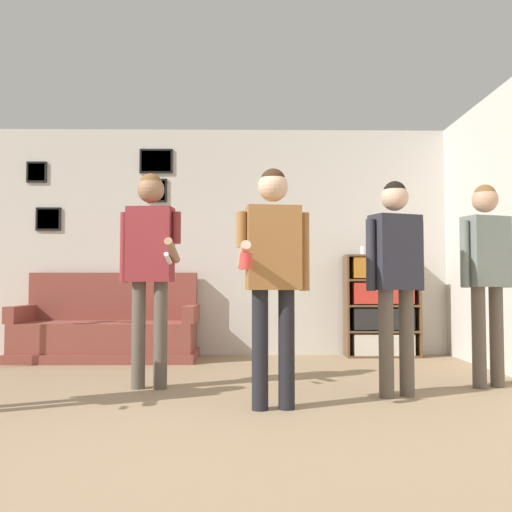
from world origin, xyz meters
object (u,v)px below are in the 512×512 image
object	(u,v)px
person_watcher_holding_cup	(273,261)
drinking_cup	(364,251)
couch	(108,331)
person_player_foreground_center	(150,254)
bookshelf	(382,306)
person_spectator_near_bookshelf	(395,264)
person_spectator_far_right	(486,262)

from	to	relation	value
person_watcher_holding_cup	drinking_cup	distance (m)	3.02
couch	person_player_foreground_center	size ratio (longest dim) A/B	1.15
person_player_foreground_center	person_watcher_holding_cup	distance (m)	1.24
bookshelf	person_watcher_holding_cup	distance (m)	3.12
couch	bookshelf	size ratio (longest dim) A/B	1.69
person_spectator_near_bookshelf	drinking_cup	bearing A→B (deg)	84.14
person_watcher_holding_cup	drinking_cup	world-z (taller)	person_watcher_holding_cup
person_player_foreground_center	couch	bearing A→B (deg)	113.19
couch	person_spectator_near_bookshelf	xyz separation A→B (m)	(2.67, -2.16, 0.67)
person_player_foreground_center	person_watcher_holding_cup	bearing A→B (deg)	-38.82
person_watcher_holding_cup	bookshelf	bearing A→B (deg)	63.44
person_spectator_far_right	drinking_cup	bearing A→B (deg)	106.97
person_player_foreground_center	person_spectator_far_right	xyz separation A→B (m)	(2.74, 0.02, -0.06)
person_player_foreground_center	person_spectator_near_bookshelf	size ratio (longest dim) A/B	1.08
person_spectator_near_bookshelf	person_spectator_far_right	bearing A→B (deg)	23.81
person_player_foreground_center	drinking_cup	distance (m)	2.93
person_player_foreground_center	person_spectator_far_right	distance (m)	2.74
bookshelf	person_spectator_near_bookshelf	distance (m)	2.42
person_spectator_near_bookshelf	person_spectator_far_right	distance (m)	0.92
bookshelf	couch	bearing A→B (deg)	-176.54
person_player_foreground_center	person_spectator_near_bookshelf	xyz separation A→B (m)	(1.90, -0.35, -0.09)
bookshelf	person_watcher_holding_cup	world-z (taller)	person_watcher_holding_cup
person_spectator_far_right	person_player_foreground_center	bearing A→B (deg)	-179.59
drinking_cup	person_watcher_holding_cup	bearing A→B (deg)	-113.09
couch	bookshelf	bearing A→B (deg)	3.46
person_spectator_far_right	bookshelf	bearing A→B (deg)	101.42
person_watcher_holding_cup	person_spectator_far_right	distance (m)	1.95
couch	person_player_foreground_center	world-z (taller)	person_player_foreground_center
person_spectator_near_bookshelf	drinking_cup	xyz separation A→B (m)	(0.24, 2.34, 0.24)
couch	person_spectator_far_right	bearing A→B (deg)	-26.91
person_spectator_near_bookshelf	bookshelf	bearing A→B (deg)	79.26
person_watcher_holding_cup	person_spectator_far_right	world-z (taller)	person_spectator_far_right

